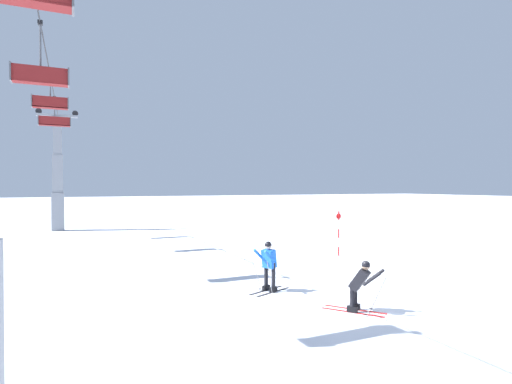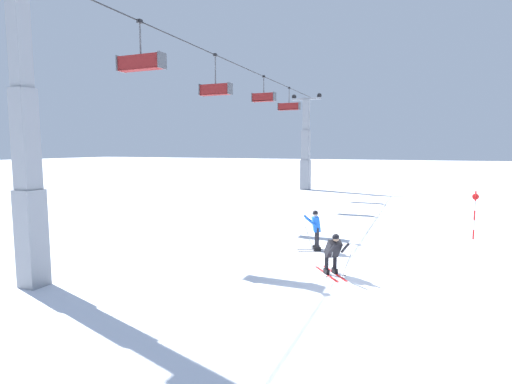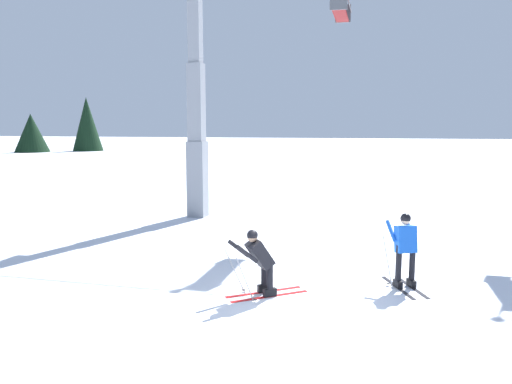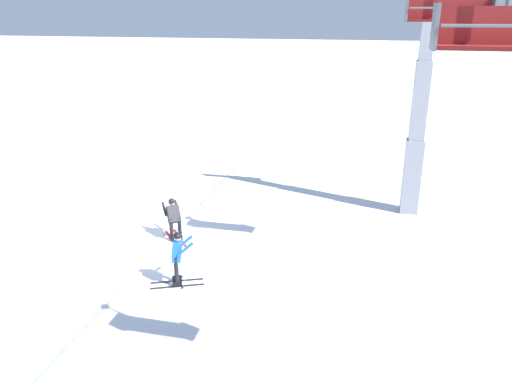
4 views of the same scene
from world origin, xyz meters
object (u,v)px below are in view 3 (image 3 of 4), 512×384
Objects in this scene: chairlift_seat_nearest at (339,8)px; skier_distant_uphill at (405,245)px; skier_carving_main at (259,258)px; lift_tower_near at (196,114)px.

skier_distant_uphill is (2.12, -6.85, -6.66)m from chairlift_seat_nearest.
skier_carving_main is 9.84m from lift_tower_near.
lift_tower_near reaches higher than skier_distant_uphill.
chairlift_seat_nearest is 1.26× the size of skier_distant_uphill.
skier_carving_main is at bearing -95.98° from chairlift_seat_nearest.
lift_tower_near is 6.44m from chairlift_seat_nearest.
skier_carving_main is 1.00× the size of skier_distant_uphill.
lift_tower_near is at bearing 180.00° from chairlift_seat_nearest.
chairlift_seat_nearest is at bearing 84.02° from skier_carving_main.
lift_tower_near reaches higher than chairlift_seat_nearest.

